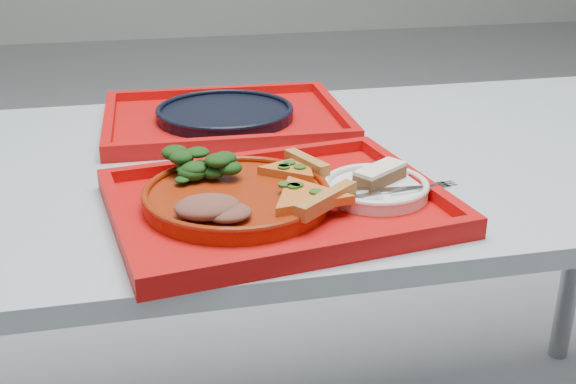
# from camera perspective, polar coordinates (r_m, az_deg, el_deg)

# --- Properties ---
(table) EXTENTS (1.60, 0.80, 0.75)m
(table) POSITION_cam_1_polar(r_m,az_deg,el_deg) (1.27, 4.43, -0.09)
(table) COLOR #AAB5BF
(table) RESTS_ON ground
(tray_main) EXTENTS (0.49, 0.41, 0.01)m
(tray_main) POSITION_cam_1_polar(r_m,az_deg,el_deg) (1.01, -0.88, -1.25)
(tray_main) COLOR #BC0A09
(tray_main) RESTS_ON table
(tray_far) EXTENTS (0.46, 0.36, 0.01)m
(tray_far) POSITION_cam_1_polar(r_m,az_deg,el_deg) (1.39, -4.98, 5.57)
(tray_far) COLOR #BC0A09
(tray_far) RESTS_ON table
(dinner_plate) EXTENTS (0.26, 0.26, 0.02)m
(dinner_plate) POSITION_cam_1_polar(r_m,az_deg,el_deg) (1.01, -4.07, -0.52)
(dinner_plate) COLOR maroon
(dinner_plate) RESTS_ON tray_main
(side_plate) EXTENTS (0.15, 0.15, 0.01)m
(side_plate) POSITION_cam_1_polar(r_m,az_deg,el_deg) (1.04, 6.95, 0.11)
(side_plate) COLOR white
(side_plate) RESTS_ON tray_main
(navy_plate) EXTENTS (0.26, 0.26, 0.02)m
(navy_plate) POSITION_cam_1_polar(r_m,az_deg,el_deg) (1.39, -5.00, 6.12)
(navy_plate) COLOR black
(navy_plate) RESTS_ON tray_far
(pizza_slice_a) EXTENTS (0.17, 0.17, 0.02)m
(pizza_slice_a) POSITION_cam_1_polar(r_m,az_deg,el_deg) (0.97, 1.47, -0.17)
(pizza_slice_a) COLOR orange
(pizza_slice_a) RESTS_ON dinner_plate
(pizza_slice_b) EXTENTS (0.13, 0.12, 0.02)m
(pizza_slice_b) POSITION_cam_1_polar(r_m,az_deg,el_deg) (1.06, 0.35, 2.00)
(pizza_slice_b) COLOR orange
(pizza_slice_b) RESTS_ON dinner_plate
(salad_heap) EXTENTS (0.10, 0.09, 0.05)m
(salad_heap) POSITION_cam_1_polar(r_m,az_deg,el_deg) (1.06, -6.58, 2.48)
(salad_heap) COLOR black
(salad_heap) RESTS_ON dinner_plate
(meat_portion) EXTENTS (0.09, 0.07, 0.03)m
(meat_portion) POSITION_cam_1_polar(r_m,az_deg,el_deg) (0.93, -6.39, -1.17)
(meat_portion) COLOR brown
(meat_portion) RESTS_ON dinner_plate
(dessert_bar) EXTENTS (0.09, 0.08, 0.02)m
(dessert_bar) POSITION_cam_1_polar(r_m,az_deg,el_deg) (1.05, 7.28, 1.40)
(dessert_bar) COLOR #522D1B
(dessert_bar) RESTS_ON side_plate
(knife) EXTENTS (0.19, 0.03, 0.01)m
(knife) POSITION_cam_1_polar(r_m,az_deg,el_deg) (1.02, 7.10, 0.17)
(knife) COLOR silver
(knife) RESTS_ON side_plate
(fork) EXTENTS (0.19, 0.05, 0.01)m
(fork) POSITION_cam_1_polar(r_m,az_deg,el_deg) (1.01, 8.08, -0.09)
(fork) COLOR silver
(fork) RESTS_ON side_plate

